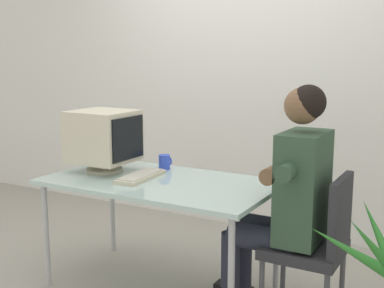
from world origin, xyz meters
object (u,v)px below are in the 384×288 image
at_px(desk, 160,188).
at_px(office_chair, 316,241).
at_px(desk_mug, 165,162).
at_px(crt_monitor, 104,137).
at_px(person_seated, 287,195).
at_px(keyboard, 141,176).

bearing_deg(desk, office_chair, 2.31).
xyz_separation_m(office_chair, desk_mug, (-1.13, 0.24, 0.28)).
relative_size(crt_monitor, person_seated, 0.31).
bearing_deg(keyboard, crt_monitor, 171.69).
height_order(desk, keyboard, keyboard).
xyz_separation_m(crt_monitor, keyboard, (0.33, -0.05, -0.22)).
distance_m(keyboard, desk_mug, 0.30).
relative_size(person_seated, desk_mug, 13.28).
bearing_deg(keyboard, desk, 11.03).
height_order(office_chair, person_seated, person_seated).
height_order(office_chair, desk_mug, office_chair).
relative_size(desk, person_seated, 1.08).
relative_size(desk, desk_mug, 14.29).
height_order(person_seated, desk_mug, person_seated).
relative_size(desk, keyboard, 3.50).
xyz_separation_m(desk, person_seated, (0.81, 0.04, 0.06)).
bearing_deg(desk, desk_mug, 116.95).
relative_size(desk, office_chair, 1.68).
height_order(crt_monitor, person_seated, person_seated).
bearing_deg(person_seated, desk, -177.20).
distance_m(desk, office_chair, 1.00).
bearing_deg(desk_mug, crt_monitor, -141.24).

